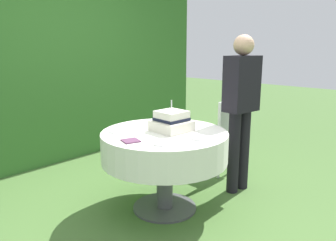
# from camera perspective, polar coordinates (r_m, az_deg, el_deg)

# --- Properties ---
(ground_plane) EXTENTS (20.00, 20.00, 0.00)m
(ground_plane) POSITION_cam_1_polar(r_m,az_deg,el_deg) (3.28, -0.57, -14.59)
(ground_plane) COLOR #476B33
(foliage_hedge) EXTENTS (5.20, 0.42, 2.76)m
(foliage_hedge) POSITION_cam_1_polar(r_m,az_deg,el_deg) (4.59, -20.41, 10.47)
(foliage_hedge) COLOR #336628
(foliage_hedge) RESTS_ON ground_plane
(cake_table) EXTENTS (1.14, 1.14, 0.74)m
(cake_table) POSITION_cam_1_polar(r_m,az_deg,el_deg) (3.05, -0.59, -4.54)
(cake_table) COLOR #4C4C51
(cake_table) RESTS_ON ground_plane
(wedding_cake) EXTENTS (0.33, 0.33, 0.28)m
(wedding_cake) POSITION_cam_1_polar(r_m,az_deg,el_deg) (3.04, 0.60, -0.18)
(wedding_cake) COLOR silver
(wedding_cake) RESTS_ON cake_table
(serving_plate_near) EXTENTS (0.14, 0.14, 0.01)m
(serving_plate_near) POSITION_cam_1_polar(r_m,az_deg,el_deg) (2.81, 5.29, -2.98)
(serving_plate_near) COLOR white
(serving_plate_near) RESTS_ON cake_table
(serving_plate_far) EXTENTS (0.12, 0.12, 0.01)m
(serving_plate_far) POSITION_cam_1_polar(r_m,az_deg,el_deg) (2.63, -1.17, -3.98)
(serving_plate_far) COLOR white
(serving_plate_far) RESTS_ON cake_table
(serving_plate_left) EXTENTS (0.14, 0.14, 0.01)m
(serving_plate_left) POSITION_cam_1_polar(r_m,az_deg,el_deg) (3.35, -1.34, -0.31)
(serving_plate_left) COLOR white
(serving_plate_left) RESTS_ON cake_table
(serving_plate_right) EXTENTS (0.11, 0.11, 0.01)m
(serving_plate_right) POSITION_cam_1_polar(r_m,az_deg,el_deg) (3.04, -8.94, -1.86)
(serving_plate_right) COLOR white
(serving_plate_right) RESTS_ON cake_table
(napkin_stack) EXTENTS (0.17, 0.17, 0.01)m
(napkin_stack) POSITION_cam_1_polar(r_m,az_deg,el_deg) (2.74, -6.30, -3.43)
(napkin_stack) COLOR #603856
(napkin_stack) RESTS_ON cake_table
(garden_chair) EXTENTS (0.43, 0.43, 0.89)m
(garden_chair) POSITION_cam_1_polar(r_m,az_deg,el_deg) (3.98, 9.24, -1.41)
(garden_chair) COLOR white
(garden_chair) RESTS_ON ground_plane
(standing_person) EXTENTS (0.39, 0.25, 1.60)m
(standing_person) POSITION_cam_1_polar(r_m,az_deg,el_deg) (3.45, 12.26, 2.87)
(standing_person) COLOR black
(standing_person) RESTS_ON ground_plane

